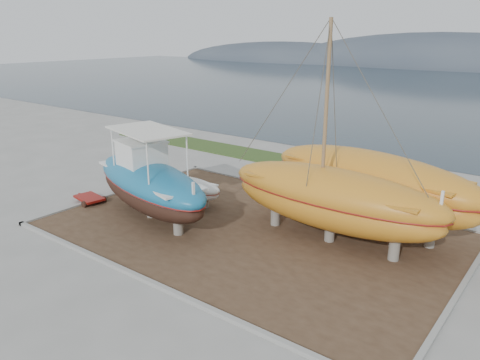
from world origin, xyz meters
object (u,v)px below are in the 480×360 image
Objects in this scene: white_dinghy at (185,190)px; orange_sailboat at (336,137)px; orange_bare_hull at (369,191)px; red_trailer at (90,200)px; blue_caique at (149,174)px.

orange_sailboat reaches higher than white_dinghy.
white_dinghy is at bearing -176.69° from orange_sailboat.
orange_sailboat is (8.42, 0.31, 3.99)m from white_dinghy.
orange_bare_hull is 14.61m from red_trailer.
orange_sailboat is at bearing -94.27° from orange_bare_hull.
red_trailer is at bearing -146.49° from white_dinghy.
white_dinghy is 1.78× the size of red_trailer.
white_dinghy reaches higher than red_trailer.
red_trailer is at bearing -163.51° from orange_sailboat.
white_dinghy is at bearing 45.62° from red_trailer.
blue_caique is at bearing -91.61° from white_dinghy.
orange_bare_hull is (8.97, 5.41, -0.46)m from blue_caique.
orange_sailboat is 0.94× the size of orange_bare_hull.
orange_sailboat reaches higher than red_trailer.
red_trailer is at bearing -146.06° from orange_bare_hull.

